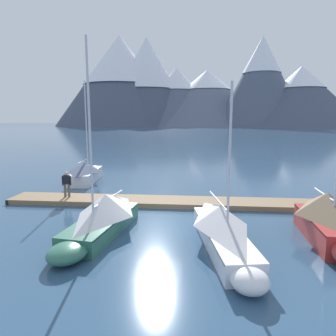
# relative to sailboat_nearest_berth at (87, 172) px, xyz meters

# --- Properties ---
(ground_plane) EXTENTS (700.00, 700.00, 0.00)m
(ground_plane) POSITION_rel_sailboat_nearest_berth_xyz_m (7.53, -10.56, -0.80)
(ground_plane) COLOR #2D4C6B
(mountain_west_summit) EXTENTS (95.67, 95.67, 65.94)m
(mountain_west_summit) POSITION_rel_sailboat_nearest_berth_xyz_m (-47.84, 203.33, 34.42)
(mountain_west_summit) COLOR #424C60
(mountain_west_summit) RESTS_ON ground
(mountain_central_massif) EXTENTS (71.69, 71.69, 63.61)m
(mountain_central_massif) POSITION_rel_sailboat_nearest_berth_xyz_m (-27.32, 201.28, 33.36)
(mountain_central_massif) COLOR #424C60
(mountain_central_massif) RESTS_ON ground
(mountain_shoulder_ridge) EXTENTS (75.44, 75.44, 42.57)m
(mountain_shoulder_ridge) POSITION_rel_sailboat_nearest_berth_xyz_m (-5.57, 203.82, 21.27)
(mountain_shoulder_ridge) COLOR #4C566B
(mountain_shoulder_ridge) RESTS_ON ground
(mountain_east_summit) EXTENTS (95.18, 95.18, 40.62)m
(mountain_east_summit) POSITION_rel_sailboat_nearest_berth_xyz_m (16.78, 204.67, 20.11)
(mountain_east_summit) COLOR slate
(mountain_east_summit) RESTS_ON ground
(mountain_rear_spur) EXTENTS (57.53, 57.53, 56.73)m
(mountain_rear_spur) POSITION_rel_sailboat_nearest_berth_xyz_m (50.37, 178.42, 28.68)
(mountain_rear_spur) COLOR #4C566B
(mountain_rear_spur) RESTS_ON ground
(mountain_north_horn) EXTENTS (77.30, 77.30, 37.42)m
(mountain_north_horn) POSITION_rel_sailboat_nearest_berth_xyz_m (73.69, 174.36, 18.49)
(mountain_north_horn) COLOR #424C60
(mountain_north_horn) RESTS_ON ground
(dock) EXTENTS (20.08, 2.24, 0.30)m
(dock) POSITION_rel_sailboat_nearest_berth_xyz_m (7.53, -6.56, -0.65)
(dock) COLOR #846B4C
(dock) RESTS_ON ground
(sailboat_nearest_berth) EXTENTS (2.43, 6.58, 8.56)m
(sailboat_nearest_berth) POSITION_rel_sailboat_nearest_berth_xyz_m (0.00, 0.00, 0.00)
(sailboat_nearest_berth) COLOR silver
(sailboat_nearest_berth) RESTS_ON ground
(sailboat_second_berth) EXTENTS (2.55, 6.84, 8.71)m
(sailboat_second_berth) POSITION_rel_sailboat_nearest_berth_xyz_m (5.06, -11.82, 0.04)
(sailboat_second_berth) COLOR #336B56
(sailboat_second_berth) RESTS_ON ground
(sailboat_mid_dock_port) EXTENTS (2.57, 7.27, 6.74)m
(sailboat_mid_dock_port) POSITION_rel_sailboat_nearest_berth_xyz_m (10.62, -12.90, 0.01)
(sailboat_mid_dock_port) COLOR white
(sailboat_mid_dock_port) RESTS_ON ground
(sailboat_mid_dock_starboard) EXTENTS (2.16, 5.97, 9.37)m
(sailboat_mid_dock_starboard) POSITION_rel_sailboat_nearest_berth_xyz_m (15.32, -11.92, 0.18)
(sailboat_mid_dock_starboard) COLOR #B2332D
(sailboat_mid_dock_starboard) RESTS_ON ground
(person_on_dock) EXTENTS (0.58, 0.28, 1.69)m
(person_on_dock) POSITION_rel_sailboat_nearest_berth_xyz_m (1.07, -6.53, 0.46)
(person_on_dock) COLOR brown
(person_on_dock) RESTS_ON dock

